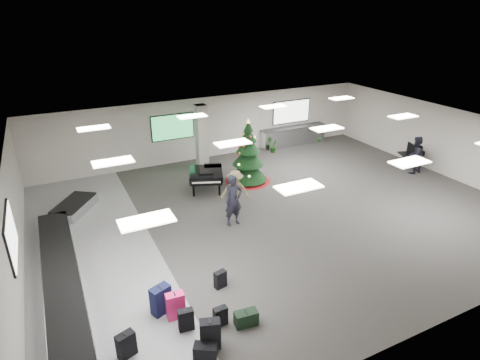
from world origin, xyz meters
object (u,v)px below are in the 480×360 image
bench (412,154)px  potted_plant_left (273,146)px  christmas_tree (248,160)px  traveler_b (235,192)px  baggage_carousel (65,260)px  service_counter (293,136)px  traveler_a (233,200)px  grand_piano (206,175)px  potted_plant_right (318,135)px  traveler_bench (415,155)px  pink_suitcase (175,306)px

bench → potted_plant_left: size_ratio=2.31×
christmas_tree → potted_plant_left: size_ratio=4.13×
traveler_b → potted_plant_left: bearing=77.3°
baggage_carousel → service_counter: bearing=27.7°
traveler_a → grand_piano: bearing=80.0°
traveler_b → potted_plant_right: 10.01m
service_counter → potted_plant_left: 1.76m
traveler_a → traveler_bench: 9.91m
christmas_tree → potted_plant_right: bearing=27.3°
bench → traveler_bench: (-0.73, -0.78, 0.35)m
traveler_bench → traveler_a: bearing=-2.1°
bench → potted_plant_left: bench is taller
pink_suitcase → traveler_bench: (13.33, 4.32, 0.54)m
baggage_carousel → bench: size_ratio=5.85×
christmas_tree → traveler_a: size_ratio=1.52×
potted_plant_left → potted_plant_right: 3.33m
bench → christmas_tree: bearing=-173.0°
service_counter → christmas_tree: christmas_tree is taller
traveler_a → potted_plant_right: size_ratio=2.48×
baggage_carousel → christmas_tree: christmas_tree is taller
grand_piano → potted_plant_left: size_ratio=3.03×
potted_plant_left → potted_plant_right: (3.30, 0.43, 0.03)m
service_counter → pink_suitcase: (-10.45, -10.42, -0.18)m
bench → traveler_b: (-10.15, -0.56, 0.31)m
service_counter → traveler_bench: size_ratio=2.22×
traveler_a → traveler_b: size_ratio=1.11×
pink_suitcase → bench: (14.05, 5.10, 0.19)m
baggage_carousel → pink_suitcase: 4.39m
traveler_a → potted_plant_left: bearing=42.7°
potted_plant_left → potted_plant_right: bearing=7.5°
grand_piano → traveler_a: traveler_a is taller
service_counter → christmas_tree: bearing=-143.9°
bench → pink_suitcase: bearing=-140.3°
pink_suitcase → traveler_b: traveler_b is taller
bench → traveler_b: size_ratio=0.95×
grand_piano → traveler_b: (0.26, -2.37, 0.14)m
traveler_bench → service_counter: bearing=-70.3°
service_counter → potted_plant_right: bearing=-5.2°
pink_suitcase → potted_plant_left: (8.80, 9.83, -0.01)m
traveler_a → traveler_bench: size_ratio=1.07×
baggage_carousel → traveler_bench: (15.72, 0.63, 0.70)m
traveler_a → christmas_tree: bearing=48.8°
baggage_carousel → traveler_bench: 15.75m
bench → potted_plant_right: 5.53m
bench → service_counter: bearing=143.9°
grand_piano → traveler_bench: bearing=6.2°
traveler_b → christmas_tree: bearing=83.2°
service_counter → pink_suitcase: 14.75m
pink_suitcase → grand_piano: bearing=66.4°
traveler_bench → bench: bearing=-138.6°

